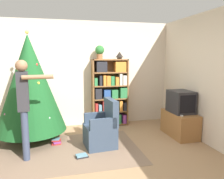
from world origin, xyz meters
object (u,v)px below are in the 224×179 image
at_px(bookshelf, 110,93).
at_px(television, 181,102).
at_px(potted_plant, 100,51).
at_px(christmas_tree, 30,84).
at_px(standing_person, 24,101).
at_px(armchair, 102,130).
at_px(table_lamp, 120,55).

xyz_separation_m(bookshelf, television, (1.32, -1.11, -0.05)).
xyz_separation_m(television, potted_plant, (-1.57, 1.13, 1.10)).
relative_size(christmas_tree, potted_plant, 6.80).
bearing_deg(standing_person, bookshelf, 122.61).
bearing_deg(armchair, potted_plant, 165.43).
xyz_separation_m(christmas_tree, potted_plant, (1.56, 0.64, 0.67)).
distance_m(television, table_lamp, 1.85).
distance_m(television, armchair, 1.84).
relative_size(television, armchair, 0.60).
bearing_deg(table_lamp, armchair, -118.82).
xyz_separation_m(bookshelf, table_lamp, (0.25, 0.01, 0.96)).
relative_size(potted_plant, table_lamp, 1.64).
distance_m(standing_person, table_lamp, 2.65).
bearing_deg(armchair, standing_person, -87.49).
bearing_deg(potted_plant, standing_person, -136.57).
bearing_deg(christmas_tree, table_lamp, 17.32).
distance_m(standing_person, potted_plant, 2.31).
height_order(television, standing_person, standing_person).
xyz_separation_m(potted_plant, table_lamp, (0.50, -0.00, -0.09)).
relative_size(armchair, standing_person, 0.55).
height_order(christmas_tree, potted_plant, christmas_tree).
height_order(armchair, standing_person, standing_person).
distance_m(bookshelf, table_lamp, 0.99).
bearing_deg(standing_person, armchair, 91.42).
distance_m(armchair, standing_person, 1.52).
xyz_separation_m(bookshelf, armchair, (-0.46, -1.28, -0.49)).
bearing_deg(television, armchair, -174.73).
distance_m(christmas_tree, table_lamp, 2.23).
bearing_deg(television, christmas_tree, 171.21).
bearing_deg(bookshelf, standing_person, -140.96).
distance_m(television, potted_plant, 2.22).
distance_m(armchair, potted_plant, 2.02).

